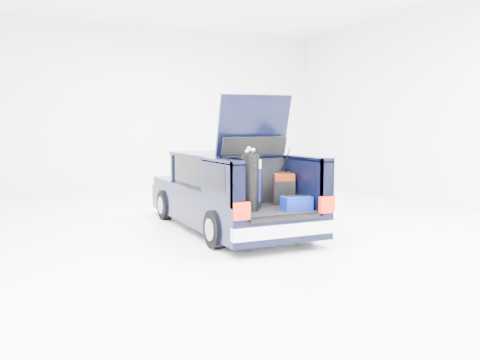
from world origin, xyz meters
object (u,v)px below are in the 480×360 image
car (227,193)px  blue_duffel (296,203)px  black_golf_bag (250,182)px  blue_golf_bag (253,183)px  red_suitcase (285,189)px

car → blue_duffel: size_ratio=9.47×
blue_duffel → black_golf_bag: bearing=169.6°
black_golf_bag → blue_golf_bag: (0.19, 0.28, -0.05)m
red_suitcase → black_golf_bag: size_ratio=0.56×
car → red_suitcase: bearing=-69.6°
red_suitcase → blue_golf_bag: bearing=-151.8°
car → blue_golf_bag: bearing=-95.0°
black_golf_bag → blue_duffel: size_ratio=2.06×
blue_golf_bag → blue_duffel: 0.79m
red_suitcase → black_golf_bag: (-0.81, -0.31, 0.19)m
black_golf_bag → blue_duffel: black_golf_bag is taller
blue_duffel → blue_golf_bag: bearing=143.8°
black_golf_bag → red_suitcase: bearing=39.9°
red_suitcase → black_golf_bag: black_golf_bag is taller
car → red_suitcase: 1.45m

